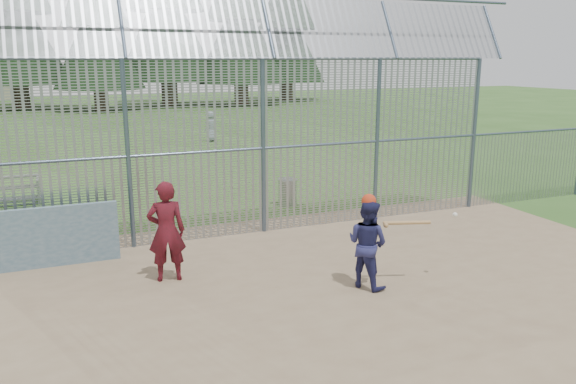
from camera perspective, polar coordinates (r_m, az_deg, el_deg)
name	(u,v)px	position (r m, az deg, el deg)	size (l,w,h in m)	color
ground	(330,286)	(10.29, 4.26, -9.46)	(120.00, 120.00, 0.00)	#2D511E
dirt_infield	(343,296)	(9.88, 5.57, -10.44)	(14.00, 10.00, 0.02)	#756047
dugout_wall	(52,237)	(11.87, -22.87, -4.21)	(2.50, 0.12, 1.20)	#38566B
batter	(367,244)	(10.02, 8.07, -5.22)	(0.77, 0.60, 1.59)	navy
onlooker	(166,231)	(10.40, -12.24, -3.93)	(0.68, 0.45, 1.86)	maroon
bg_kid_standing	(211,126)	(28.19, -7.87, 6.63)	(0.73, 0.47, 1.49)	slate
batting_gear	(379,206)	(9.89, 9.23, -1.43)	(1.78, 0.49, 0.60)	#B33317
trash_can	(287,192)	(15.62, -0.06, 0.01)	(0.56, 0.56, 0.82)	gray
backstop_fence	(336,129)	(13.47, 4.87, 6.38)	(20.09, 0.81, 5.30)	#47566B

